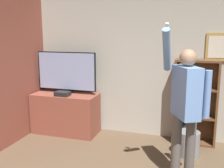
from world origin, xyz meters
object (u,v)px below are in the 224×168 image
Objects in this scene: television at (67,72)px; game_console at (63,94)px; person at (185,103)px; bookshelf at (190,105)px; waste_bin at (188,144)px.

television is 4.43× the size of game_console.
bookshelf is at bearing 150.37° from person.
person is at bearing -22.38° from game_console.
television reaches higher than bookshelf.
person reaches higher than bookshelf.
person is 5.11× the size of waste_bin.
bookshelf reaches higher than waste_bin.
waste_bin is at bearing -88.98° from bookshelf.
television is 0.80× the size of bookshelf.
game_console is 0.13× the size of person.
bookshelf is at bearing 2.98° from television.
waste_bin is (2.31, -0.18, -0.62)m from game_console.
waste_bin is (0.07, 0.74, -0.87)m from person.
bookshelf is at bearing 91.02° from waste_bin.
bookshelf is (2.32, 0.12, -0.50)m from television.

